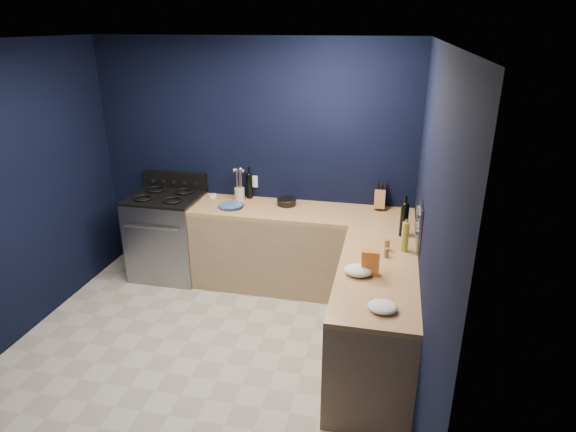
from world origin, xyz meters
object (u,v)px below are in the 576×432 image
(plate_stack, at_px, (231,206))
(knife_block, at_px, (380,199))
(utensil_crock, at_px, (240,194))
(gas_range, at_px, (168,237))
(crouton_bag, at_px, (370,263))

(plate_stack, height_order, knife_block, knife_block)
(utensil_crock, bearing_deg, gas_range, -166.62)
(utensil_crock, bearing_deg, knife_block, 2.38)
(knife_block, relative_size, crouton_bag, 0.99)
(gas_range, xyz_separation_m, crouton_bag, (2.30, -1.24, 0.54))
(gas_range, relative_size, crouton_bag, 4.59)
(knife_block, bearing_deg, plate_stack, -170.84)
(knife_block, height_order, crouton_bag, knife_block)
(knife_block, xyz_separation_m, crouton_bag, (-0.01, -1.50, 0.00))
(gas_range, bearing_deg, crouton_bag, -28.34)
(plate_stack, bearing_deg, gas_range, 175.71)
(gas_range, bearing_deg, utensil_crock, 13.38)
(crouton_bag, bearing_deg, plate_stack, 140.70)
(plate_stack, xyz_separation_m, utensil_crock, (0.02, 0.25, 0.05))
(knife_block, bearing_deg, utensil_crock, 179.99)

